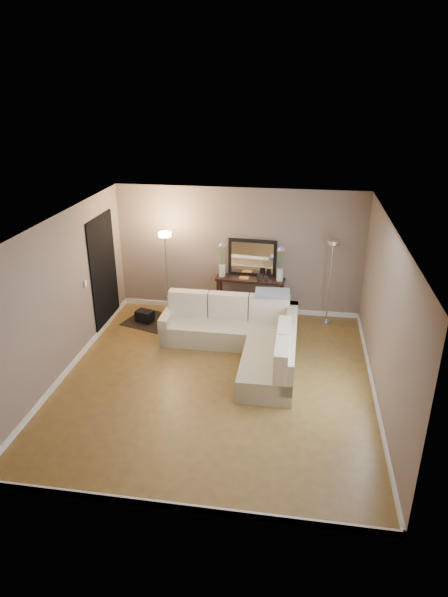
# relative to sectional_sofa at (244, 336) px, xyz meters

# --- Properties ---
(floor) EXTENTS (5.00, 5.50, 0.01)m
(floor) POSITION_rel_sectional_sofa_xyz_m (-0.33, -0.97, -0.33)
(floor) COLOR brown
(floor) RESTS_ON ground
(ceiling) EXTENTS (5.00, 5.50, 0.01)m
(ceiling) POSITION_rel_sectional_sofa_xyz_m (-0.33, -0.97, 2.28)
(ceiling) COLOR white
(ceiling) RESTS_ON ground
(wall_back) EXTENTS (5.00, 0.02, 2.60)m
(wall_back) POSITION_rel_sectional_sofa_xyz_m (-0.33, 1.79, 0.98)
(wall_back) COLOR gray
(wall_back) RESTS_ON ground
(wall_front) EXTENTS (5.00, 0.02, 2.60)m
(wall_front) POSITION_rel_sectional_sofa_xyz_m (-0.33, -3.73, 0.98)
(wall_front) COLOR gray
(wall_front) RESTS_ON ground
(wall_left) EXTENTS (0.02, 5.50, 2.60)m
(wall_left) POSITION_rel_sectional_sofa_xyz_m (-2.84, -0.97, 0.98)
(wall_left) COLOR gray
(wall_left) RESTS_ON ground
(wall_right) EXTENTS (0.02, 5.50, 2.60)m
(wall_right) POSITION_rel_sectional_sofa_xyz_m (2.18, -0.97, 0.98)
(wall_right) COLOR gray
(wall_right) RESTS_ON ground
(baseboard_back) EXTENTS (5.00, 0.03, 0.10)m
(baseboard_back) POSITION_rel_sectional_sofa_xyz_m (-0.33, 1.77, -0.27)
(baseboard_back) COLOR white
(baseboard_back) RESTS_ON ground
(baseboard_front) EXTENTS (5.00, 0.03, 0.10)m
(baseboard_front) POSITION_rel_sectional_sofa_xyz_m (-0.33, -3.70, -0.27)
(baseboard_front) COLOR white
(baseboard_front) RESTS_ON ground
(baseboard_left) EXTENTS (0.03, 5.50, 0.10)m
(baseboard_left) POSITION_rel_sectional_sofa_xyz_m (-2.82, -0.97, -0.27)
(baseboard_left) COLOR white
(baseboard_left) RESTS_ON ground
(baseboard_right) EXTENTS (0.03, 5.50, 0.10)m
(baseboard_right) POSITION_rel_sectional_sofa_xyz_m (2.15, -0.97, -0.27)
(baseboard_right) COLOR white
(baseboard_right) RESTS_ON ground
(doorway) EXTENTS (0.02, 1.20, 2.20)m
(doorway) POSITION_rel_sectional_sofa_xyz_m (-2.81, 0.73, 0.78)
(doorway) COLOR black
(doorway) RESTS_ON ground
(switch_plate) EXTENTS (0.02, 0.08, 0.12)m
(switch_plate) POSITION_rel_sectional_sofa_xyz_m (-2.81, -0.12, 0.88)
(switch_plate) COLOR white
(switch_plate) RESTS_ON ground
(sectional_sofa) EXTENTS (2.48, 2.39, 0.87)m
(sectional_sofa) POSITION_rel_sectional_sofa_xyz_m (0.00, 0.00, 0.00)
(sectional_sofa) COLOR beige
(sectional_sofa) RESTS_ON floor
(throw_blanket) EXTENTS (0.64, 0.39, 0.08)m
(throw_blanket) POSITION_rel_sectional_sofa_xyz_m (0.44, 0.61, 0.60)
(throw_blanket) COLOR #7E93A3
(throw_blanket) RESTS_ON sectional_sofa
(console_table) EXTENTS (1.40, 0.45, 0.85)m
(console_table) POSITION_rel_sectional_sofa_xyz_m (-0.14, 1.50, 0.16)
(console_table) COLOR black
(console_table) RESTS_ON floor
(leaning_mirror) EXTENTS (0.98, 0.11, 0.76)m
(leaning_mirror) POSITION_rel_sectional_sofa_xyz_m (-0.04, 1.67, 0.90)
(leaning_mirror) COLOR black
(leaning_mirror) RESTS_ON console_table
(table_decor) EXTENTS (0.59, 0.14, 0.14)m
(table_decor) POSITION_rel_sectional_sofa_xyz_m (-0.06, 1.46, 0.54)
(table_decor) COLOR orange
(table_decor) RESTS_ON console_table
(flower_vase_left) EXTENTS (0.16, 0.13, 0.73)m
(flower_vase_left) POSITION_rel_sectional_sofa_xyz_m (-0.64, 1.53, 0.81)
(flower_vase_left) COLOR silver
(flower_vase_left) RESTS_ON console_table
(flower_vase_right) EXTENTS (0.16, 0.13, 0.73)m
(flower_vase_right) POSITION_rel_sectional_sofa_xyz_m (0.53, 1.46, 0.81)
(flower_vase_right) COLOR silver
(flower_vase_right) RESTS_ON console_table
(floor_lamp_lit) EXTENTS (0.32, 0.32, 1.79)m
(floor_lamp_lit) POSITION_rel_sectional_sofa_xyz_m (-1.71, 1.24, 0.94)
(floor_lamp_lit) COLOR silver
(floor_lamp_lit) RESTS_ON floor
(floor_lamp_unlit) EXTENTS (0.27, 0.27, 1.73)m
(floor_lamp_unlit) POSITION_rel_sectional_sofa_xyz_m (1.50, 1.46, 0.90)
(floor_lamp_unlit) COLOR silver
(floor_lamp_unlit) RESTS_ON floor
(charcoal_rug) EXTENTS (1.37, 1.18, 0.02)m
(charcoal_rug) POSITION_rel_sectional_sofa_xyz_m (-1.90, 0.94, -0.32)
(charcoal_rug) COLOR black
(charcoal_rug) RESTS_ON floor
(black_bag) EXTENTS (0.38, 0.32, 0.21)m
(black_bag) POSITION_rel_sectional_sofa_xyz_m (-2.12, 0.90, -0.18)
(black_bag) COLOR black
(black_bag) RESTS_ON charcoal_rug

